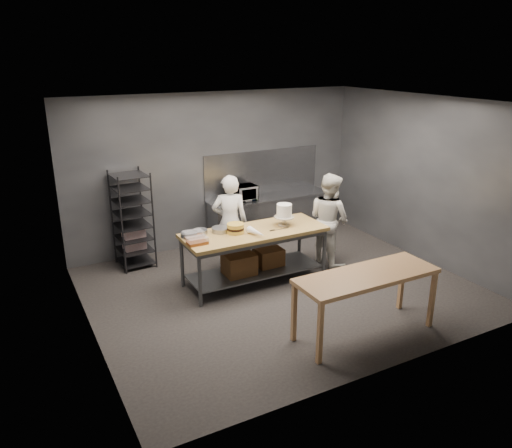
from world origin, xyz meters
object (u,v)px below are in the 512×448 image
at_px(work_table, 254,250).
at_px(microwave, 243,193).
at_px(speed_rack, 133,220).
at_px(chef_behind, 230,222).
at_px(chef_right, 329,219).
at_px(near_counter, 367,280).
at_px(frosted_cake_stand, 284,212).
at_px(layer_cake, 235,228).

relative_size(work_table, microwave, 4.43).
distance_m(speed_rack, microwave, 2.24).
bearing_deg(chef_behind, work_table, 118.72).
bearing_deg(chef_right, speed_rack, 54.46).
distance_m(near_counter, frosted_cake_stand, 2.18).
bearing_deg(chef_right, near_counter, 146.70).
bearing_deg(chef_behind, chef_right, -179.41).
xyz_separation_m(chef_right, microwave, (-0.92, 1.64, 0.21)).
bearing_deg(frosted_cake_stand, work_table, 178.72).
distance_m(near_counter, chef_behind, 2.98).
xyz_separation_m(near_counter, frosted_cake_stand, (-0.00, 2.15, 0.34)).
xyz_separation_m(near_counter, microwave, (0.08, 3.88, 0.24)).
relative_size(frosted_cake_stand, layer_cake, 1.34).
distance_m(work_table, chef_behind, 0.79).
bearing_deg(speed_rack, chef_behind, -31.19).
bearing_deg(speed_rack, chef_right, -26.27).
bearing_deg(layer_cake, chef_right, 1.38).
xyz_separation_m(speed_rack, chef_behind, (1.49, -0.90, -0.00)).
distance_m(near_counter, chef_right, 2.46).
bearing_deg(speed_rack, near_counter, -60.46).
relative_size(chef_right, microwave, 3.11).
xyz_separation_m(near_counter, layer_cake, (-0.89, 2.20, 0.19)).
bearing_deg(chef_behind, layer_cake, 94.22).
height_order(work_table, microwave, microwave).
bearing_deg(near_counter, speed_rack, 119.54).
xyz_separation_m(frosted_cake_stand, layer_cake, (-0.89, 0.05, -0.16)).
height_order(speed_rack, layer_cake, speed_rack).
relative_size(speed_rack, layer_cake, 6.29).
xyz_separation_m(microwave, layer_cake, (-0.97, -1.68, -0.05)).
bearing_deg(chef_behind, frosted_cake_stand, 153.57).
bearing_deg(work_table, chef_behind, 96.65).
xyz_separation_m(chef_behind, chef_right, (1.67, -0.66, -0.01)).
relative_size(chef_behind, frosted_cake_stand, 4.58).
distance_m(chef_behind, chef_right, 1.79).
relative_size(work_table, near_counter, 1.20).
height_order(chef_right, frosted_cake_stand, chef_right).
bearing_deg(speed_rack, frosted_cake_stand, -37.48).
height_order(work_table, frosted_cake_stand, frosted_cake_stand).
relative_size(speed_rack, frosted_cake_stand, 4.68).
distance_m(chef_behind, frosted_cake_stand, 1.04).
bearing_deg(near_counter, chef_behind, 102.91).
bearing_deg(chef_behind, near_counter, 124.98).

